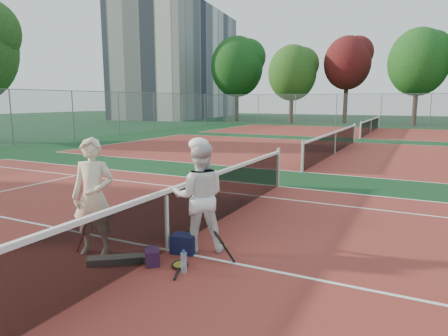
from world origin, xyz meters
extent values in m
plane|color=#0E3318|center=(0.00, 0.00, 0.00)|extent=(130.00, 130.00, 0.00)
cube|color=maroon|center=(0.00, 0.00, 0.00)|extent=(23.77, 10.97, 0.01)
cube|color=maroon|center=(0.00, 13.50, 0.00)|extent=(23.77, 10.97, 0.01)
cube|color=maroon|center=(0.00, 27.00, 0.00)|extent=(23.77, 10.97, 0.01)
cube|color=beige|center=(-28.00, 44.00, 7.50)|extent=(12.96, 23.18, 15.00)
imported|color=beige|center=(-0.96, -0.60, 0.93)|extent=(0.79, 0.66, 1.85)
imported|color=white|center=(0.45, 0.28, 0.89)|extent=(1.08, 1.01, 1.78)
cube|color=black|center=(0.30, 0.03, 0.15)|extent=(0.43, 0.33, 0.30)
cube|color=#28102B|center=(0.12, -0.58, 0.12)|extent=(0.34, 0.35, 0.24)
cube|color=slate|center=(-0.36, -0.74, 0.05)|extent=(0.88, 0.73, 0.10)
cylinder|color=silver|center=(0.71, -0.62, 0.15)|extent=(0.09, 0.09, 0.30)
cylinder|color=#382314|center=(-16.08, 37.56, 2.48)|extent=(0.44, 0.44, 4.97)
ellipsoid|color=#123F12|center=(-16.08, 37.56, 6.21)|extent=(5.97, 5.97, 6.86)
cylinder|color=#382314|center=(-9.22, 36.55, 2.10)|extent=(0.44, 0.44, 4.21)
ellipsoid|color=#214C15|center=(-9.22, 36.55, 5.26)|extent=(5.05, 5.05, 5.81)
cylinder|color=#382314|center=(-3.95, 38.45, 2.49)|extent=(0.44, 0.44, 4.98)
ellipsoid|color=#4B1011|center=(-3.95, 38.45, 6.22)|extent=(4.77, 4.77, 5.48)
cylinder|color=#382314|center=(2.69, 37.14, 2.37)|extent=(0.44, 0.44, 4.74)
ellipsoid|color=#154814|center=(2.69, 37.14, 5.93)|extent=(5.44, 5.44, 6.25)
camera|label=1|loc=(3.60, -5.13, 2.42)|focal=32.00mm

